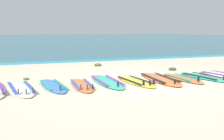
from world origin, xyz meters
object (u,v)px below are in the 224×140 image
object	(u,v)px
surfboard_2	(53,86)
surfboard_4	(107,81)
surfboard_1	(21,88)
surfboard_3	(82,85)
surfboard_7	(182,78)
surfboard_6	(160,79)
surfboard_5	(135,81)
surfboard_8	(204,77)

from	to	relation	value
surfboard_2	surfboard_4	xyz separation A→B (m)	(1.47, 0.09, -0.00)
surfboard_1	surfboard_2	world-z (taller)	same
surfboard_3	surfboard_4	distance (m)	0.82
surfboard_7	surfboard_3	bearing A→B (deg)	179.97
surfboard_6	surfboard_2	bearing A→B (deg)	179.07
surfboard_5	surfboard_6	xyz separation A→B (m)	(0.82, 0.12, -0.00)
surfboard_2	surfboard_6	size ratio (longest dim) A/B	0.80
surfboard_3	surfboard_6	world-z (taller)	same
surfboard_1	surfboard_7	bearing A→B (deg)	-1.17
surfboard_1	surfboard_7	size ratio (longest dim) A/B	1.13
surfboard_4	surfboard_8	xyz separation A→B (m)	(2.93, -0.31, 0.00)
surfboard_8	surfboard_7	bearing A→B (deg)	177.72
surfboard_1	surfboard_2	distance (m)	0.79
surfboard_2	surfboard_6	xyz separation A→B (m)	(3.00, -0.05, -0.00)
surfboard_6	surfboard_4	bearing A→B (deg)	174.73
surfboard_1	surfboard_3	world-z (taller)	same
surfboard_4	surfboard_8	bearing A→B (deg)	-6.07
surfboard_7	surfboard_6	bearing A→B (deg)	168.00
surfboard_1	surfboard_5	distance (m)	2.97
surfboard_4	surfboard_1	bearing A→B (deg)	-175.14
surfboard_6	surfboard_8	distance (m)	1.40
surfboard_2	surfboard_5	world-z (taller)	same
surfboard_4	surfboard_5	xyz separation A→B (m)	(0.72, -0.26, 0.00)
surfboard_4	surfboard_3	bearing A→B (deg)	-160.08
surfboard_1	surfboard_2	xyz separation A→B (m)	(0.78, 0.10, -0.00)
surfboard_1	surfboard_3	size ratio (longest dim) A/B	1.11
surfboard_6	surfboard_7	size ratio (longest dim) A/B	1.30
surfboard_1	surfboard_4	xyz separation A→B (m)	(2.25, 0.19, -0.00)
surfboard_4	surfboard_8	world-z (taller)	same
surfboard_4	surfboard_7	size ratio (longest dim) A/B	1.23
surfboard_5	surfboard_8	world-z (taller)	same
surfboard_2	surfboard_8	world-z (taller)	same
surfboard_1	surfboard_4	distance (m)	2.26
surfboard_1	surfboard_6	distance (m)	3.79
surfboard_6	surfboard_8	world-z (taller)	same
surfboard_2	surfboard_5	size ratio (longest dim) A/B	0.99
surfboard_4	surfboard_7	world-z (taller)	same
surfboard_1	surfboard_5	bearing A→B (deg)	-1.33
surfboard_6	surfboard_7	distance (m)	0.67
surfboard_1	surfboard_8	size ratio (longest dim) A/B	1.07
surfboard_5	surfboard_8	size ratio (longest dim) A/B	1.00
surfboard_2	surfboard_5	bearing A→B (deg)	-4.37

